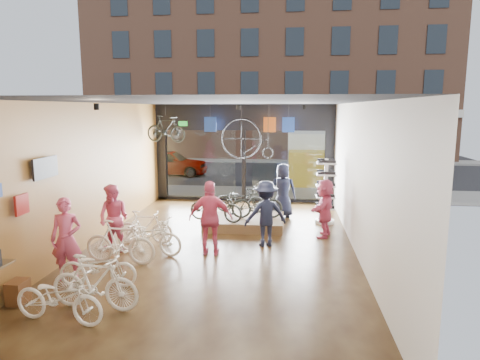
% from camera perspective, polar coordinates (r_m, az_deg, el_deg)
% --- Properties ---
extents(ground_plane, '(7.00, 12.00, 0.04)m').
position_cam_1_polar(ground_plane, '(11.44, -2.71, -9.18)').
color(ground_plane, black).
rests_on(ground_plane, ground).
extents(ceiling, '(7.00, 12.00, 0.04)m').
position_cam_1_polar(ceiling, '(10.83, -2.87, 10.43)').
color(ceiling, black).
rests_on(ceiling, ground).
extents(wall_left, '(0.04, 12.00, 3.80)m').
position_cam_1_polar(wall_left, '(12.05, -19.54, 0.64)').
color(wall_left, olive).
rests_on(wall_left, ground).
extents(wall_right, '(0.04, 12.00, 3.80)m').
position_cam_1_polar(wall_right, '(10.97, 15.67, 0.01)').
color(wall_right, beige).
rests_on(wall_right, ground).
extents(wall_back, '(7.00, 0.04, 3.80)m').
position_cam_1_polar(wall_back, '(5.29, -13.61, -10.08)').
color(wall_back, beige).
rests_on(wall_back, ground).
extents(storefront, '(7.00, 0.26, 3.80)m').
position_cam_1_polar(storefront, '(16.87, 0.53, 3.60)').
color(storefront, black).
rests_on(storefront, ground).
extents(exit_sign, '(0.35, 0.06, 0.18)m').
position_cam_1_polar(exit_sign, '(17.09, -7.60, 7.46)').
color(exit_sign, '#198C26').
rests_on(exit_sign, storefront).
extents(street_road, '(30.00, 18.00, 0.02)m').
position_cam_1_polar(street_road, '(26.01, 2.62, 1.46)').
color(street_road, black).
rests_on(street_road, ground).
extents(sidewalk_near, '(30.00, 2.40, 0.12)m').
position_cam_1_polar(sidewalk_near, '(18.33, 0.92, -1.74)').
color(sidewalk_near, slate).
rests_on(sidewalk_near, ground).
extents(sidewalk_far, '(30.00, 2.00, 0.12)m').
position_cam_1_polar(sidewalk_far, '(29.96, 3.16, 2.67)').
color(sidewalk_far, slate).
rests_on(sidewalk_far, ground).
extents(opposite_building, '(26.00, 5.00, 14.00)m').
position_cam_1_polar(opposite_building, '(32.41, 3.55, 15.48)').
color(opposite_building, brown).
rests_on(opposite_building, ground).
extents(street_car, '(4.19, 1.69, 1.43)m').
position_cam_1_polar(street_car, '(23.79, -9.43, 2.34)').
color(street_car, gray).
rests_on(street_car, street_road).
extents(box_truck, '(2.07, 6.22, 2.45)m').
position_cam_1_polar(box_truck, '(21.84, 9.12, 3.06)').
color(box_truck, silver).
rests_on(box_truck, street_road).
extents(floor_bike_0, '(1.77, 0.82, 0.89)m').
position_cam_1_polar(floor_bike_0, '(8.20, -23.02, -14.26)').
color(floor_bike_0, silver).
rests_on(floor_bike_0, ground_plane).
extents(floor_bike_1, '(1.75, 0.63, 1.03)m').
position_cam_1_polar(floor_bike_1, '(8.44, -18.84, -12.81)').
color(floor_bike_1, silver).
rests_on(floor_bike_1, ground_plane).
extents(floor_bike_2, '(1.64, 0.70, 0.84)m').
position_cam_1_polar(floor_bike_2, '(9.44, -18.41, -10.98)').
color(floor_bike_2, silver).
rests_on(floor_bike_2, ground_plane).
extents(floor_bike_3, '(1.79, 0.64, 1.06)m').
position_cam_1_polar(floor_bike_3, '(10.59, -15.72, -7.98)').
color(floor_bike_3, silver).
rests_on(floor_bike_3, ground_plane).
extents(floor_bike_4, '(1.92, 1.01, 0.96)m').
position_cam_1_polar(floor_bike_4, '(11.11, -12.05, -7.25)').
color(floor_bike_4, silver).
rests_on(floor_bike_4, ground_plane).
extents(floor_bike_5, '(1.55, 0.51, 0.92)m').
position_cam_1_polar(floor_bike_5, '(11.95, -12.60, -6.16)').
color(floor_bike_5, silver).
rests_on(floor_bike_5, ground_plane).
extents(display_platform, '(2.40, 1.80, 0.30)m').
position_cam_1_polar(display_platform, '(13.41, 0.62, -5.58)').
color(display_platform, brown).
rests_on(display_platform, ground_plane).
extents(display_bike_left, '(1.77, 0.98, 0.88)m').
position_cam_1_polar(display_bike_left, '(12.81, -3.24, -3.59)').
color(display_bike_left, '#212724').
rests_on(display_bike_left, display_platform).
extents(display_bike_mid, '(1.61, 0.63, 0.94)m').
position_cam_1_polar(display_bike_mid, '(13.14, 2.28, -3.11)').
color(display_bike_mid, '#212724').
rests_on(display_bike_mid, display_platform).
extents(display_bike_right, '(1.65, 0.70, 0.85)m').
position_cam_1_polar(display_bike_right, '(13.87, 0.02, -2.63)').
color(display_bike_right, '#212724').
rests_on(display_bike_right, display_platform).
extents(customer_0, '(0.72, 0.53, 1.80)m').
position_cam_1_polar(customer_0, '(9.89, -22.14, -7.32)').
color(customer_0, '#CC4C72').
rests_on(customer_0, ground_plane).
extents(customer_1, '(0.98, 0.85, 1.75)m').
position_cam_1_polar(customer_1, '(11.42, -16.48, -4.93)').
color(customer_1, '#CC4C72').
rests_on(customer_1, ground_plane).
extents(customer_2, '(1.12, 0.51, 1.88)m').
position_cam_1_polar(customer_2, '(10.73, -3.93, -5.10)').
color(customer_2, '#CC4C72').
rests_on(customer_2, ground_plane).
extents(customer_3, '(1.29, 0.99, 1.77)m').
position_cam_1_polar(customer_3, '(11.42, 3.44, -4.50)').
color(customer_3, '#161C33').
rests_on(customer_3, ground_plane).
extents(customer_4, '(0.93, 0.64, 1.83)m').
position_cam_1_polar(customer_4, '(14.47, 5.73, -1.39)').
color(customer_4, '#161C33').
rests_on(customer_4, ground_plane).
extents(customer_5, '(0.89, 1.63, 1.67)m').
position_cam_1_polar(customer_5, '(12.47, 11.22, -3.68)').
color(customer_5, '#CC4C72').
rests_on(customer_5, ground_plane).
extents(sunglasses_rack, '(0.74, 0.67, 2.08)m').
position_cam_1_polar(sunglasses_rack, '(13.88, 11.34, -1.47)').
color(sunglasses_rack, white).
rests_on(sunglasses_rack, ground_plane).
extents(wall_merch, '(0.40, 2.40, 2.60)m').
position_cam_1_polar(wall_merch, '(9.15, -28.18, -6.51)').
color(wall_merch, navy).
rests_on(wall_merch, wall_left).
extents(penny_farthing, '(1.85, 0.06, 1.48)m').
position_cam_1_polar(penny_farthing, '(15.65, 1.30, 5.34)').
color(penny_farthing, black).
rests_on(penny_farthing, ceiling).
extents(hung_bike, '(1.64, 0.88, 0.95)m').
position_cam_1_polar(hung_bike, '(15.53, -9.86, 6.74)').
color(hung_bike, '#212724').
rests_on(hung_bike, ceiling).
extents(jersey_left, '(0.45, 0.03, 0.55)m').
position_cam_1_polar(jersey_left, '(16.17, -4.00, 7.40)').
color(jersey_left, '#1E3F99').
rests_on(jersey_left, ceiling).
extents(jersey_mid, '(0.45, 0.03, 0.55)m').
position_cam_1_polar(jersey_mid, '(15.91, 3.97, 7.37)').
color(jersey_mid, '#CC5919').
rests_on(jersey_mid, ceiling).
extents(jersey_right, '(0.45, 0.03, 0.55)m').
position_cam_1_polar(jersey_right, '(15.90, 6.47, 7.33)').
color(jersey_right, '#1E3F99').
rests_on(jersey_right, ceiling).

